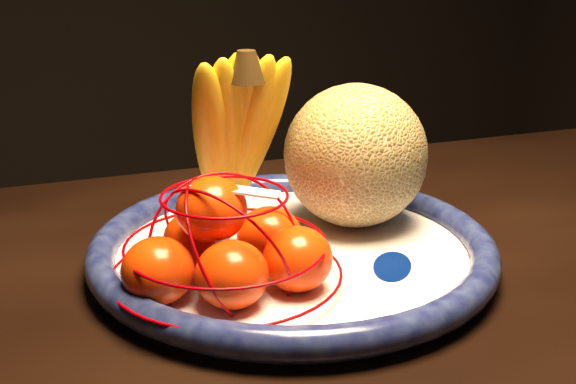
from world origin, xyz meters
name	(u,v)px	position (x,y,z in m)	size (l,w,h in m)	color
fruit_bowl	(292,249)	(-0.38, 0.00, 0.73)	(0.39, 0.39, 0.03)	white
cantaloupe	(355,156)	(-0.29, 0.03, 0.80)	(0.15, 0.15, 0.15)	olive
banana_bunch	(234,132)	(-0.40, 0.08, 0.83)	(0.13, 0.12, 0.20)	gold
mandarin_bag	(228,249)	(-0.46, -0.05, 0.76)	(0.26, 0.26, 0.12)	#FF3100
price_tag	(236,189)	(-0.45, -0.05, 0.82)	(0.07, 0.03, 0.00)	white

